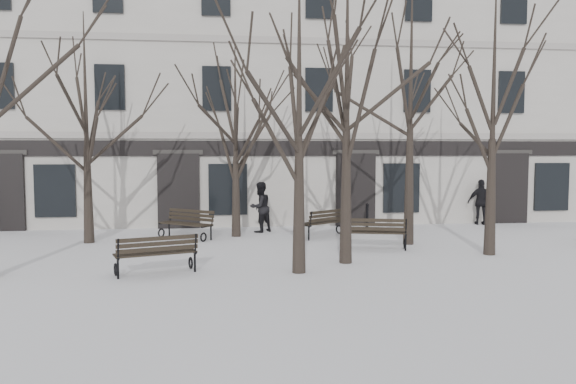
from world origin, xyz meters
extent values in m
plane|color=white|center=(0.00, 0.00, 0.00)|extent=(100.00, 100.00, 0.00)
cube|color=#BBB6AD|center=(0.00, 13.00, 5.50)|extent=(40.00, 10.00, 11.00)
cube|color=#9D9790|center=(0.00, 7.97, 3.60)|extent=(40.00, 0.12, 0.25)
cube|color=#9D9790|center=(0.00, 7.97, 7.30)|extent=(40.00, 0.12, 0.25)
cube|color=black|center=(0.00, 7.96, 3.10)|extent=(40.00, 0.10, 0.60)
cube|color=black|center=(-10.00, 7.94, 1.45)|extent=(1.60, 0.22, 2.90)
cube|color=#2D2B28|center=(-10.00, 7.90, 2.95)|extent=(1.90, 0.08, 0.18)
cube|color=black|center=(-8.10, 7.95, 1.50)|extent=(1.50, 0.14, 2.00)
cube|color=black|center=(-3.50, 7.94, 1.45)|extent=(1.60, 0.22, 2.90)
cube|color=#2D2B28|center=(-3.50, 7.90, 2.95)|extent=(1.90, 0.08, 0.18)
cube|color=black|center=(-1.60, 7.95, 1.50)|extent=(1.50, 0.14, 2.00)
cube|color=black|center=(3.50, 7.94, 1.45)|extent=(1.60, 0.22, 2.90)
cube|color=#2D2B28|center=(3.50, 7.90, 2.95)|extent=(1.90, 0.08, 0.18)
cube|color=black|center=(5.40, 7.95, 1.50)|extent=(1.50, 0.14, 2.00)
cube|color=black|center=(10.00, 7.94, 1.45)|extent=(1.60, 0.22, 2.90)
cube|color=#2D2B28|center=(10.00, 7.90, 2.95)|extent=(1.90, 0.08, 0.18)
cube|color=black|center=(11.90, 7.95, 1.50)|extent=(1.50, 0.14, 2.00)
cube|color=black|center=(-6.00, 7.95, 5.40)|extent=(1.10, 0.14, 1.70)
cube|color=black|center=(-2.00, 7.95, 5.40)|extent=(1.10, 0.14, 1.70)
cube|color=black|center=(2.00, 7.95, 5.40)|extent=(1.10, 0.14, 1.70)
cube|color=black|center=(6.00, 7.95, 5.40)|extent=(1.10, 0.14, 1.70)
cube|color=black|center=(6.00, 7.95, 9.00)|extent=(1.10, 0.14, 1.70)
cube|color=black|center=(10.00, 7.95, 5.40)|extent=(1.10, 0.14, 1.70)
cube|color=black|center=(10.00, 7.95, 9.00)|extent=(1.10, 0.14, 1.70)
cone|color=black|center=(0.06, -0.49, 1.61)|extent=(0.34, 0.34, 3.21)
cone|color=black|center=(1.47, 0.56, 1.77)|extent=(0.34, 0.34, 3.54)
cone|color=black|center=(5.88, 1.25, 1.67)|extent=(0.34, 0.34, 3.34)
cone|color=black|center=(-6.17, 4.78, 1.56)|extent=(0.34, 0.34, 3.13)
cone|color=black|center=(-1.34, 5.59, 1.39)|extent=(0.34, 0.34, 2.79)
cone|color=black|center=(4.14, 3.29, 1.85)|extent=(0.34, 0.34, 3.71)
torus|color=black|center=(-2.63, 0.27, 0.15)|extent=(0.15, 0.32, 0.32)
cylinder|color=black|center=(-2.50, -0.10, 0.25)|extent=(0.05, 0.05, 0.49)
cube|color=black|center=(-2.57, 0.08, 0.49)|extent=(0.24, 0.59, 0.05)
torus|color=black|center=(-4.39, -0.32, 0.15)|extent=(0.15, 0.32, 0.32)
cylinder|color=black|center=(-4.26, -0.69, 0.25)|extent=(0.05, 0.05, 0.49)
cube|color=black|center=(-4.32, -0.51, 0.49)|extent=(0.24, 0.59, 0.05)
cube|color=black|center=(-3.52, 0.01, 0.51)|extent=(1.89, 0.72, 0.04)
cube|color=black|center=(-3.47, -0.13, 0.51)|extent=(1.89, 0.72, 0.04)
cube|color=black|center=(-3.43, -0.27, 0.51)|extent=(1.89, 0.72, 0.04)
cube|color=black|center=(-3.38, -0.42, 0.51)|extent=(1.89, 0.72, 0.04)
cube|color=black|center=(-3.36, -0.46, 0.65)|extent=(1.87, 0.66, 0.10)
cube|color=black|center=(-3.36, -0.48, 0.79)|extent=(1.87, 0.66, 0.10)
cube|color=black|center=(-3.35, -0.51, 0.92)|extent=(1.87, 0.66, 0.10)
cylinder|color=black|center=(-2.48, -0.19, 0.71)|extent=(0.09, 0.16, 0.54)
cylinder|color=black|center=(-4.23, -0.78, 0.71)|extent=(0.09, 0.16, 0.54)
torus|color=black|center=(3.76, 2.51, 0.15)|extent=(0.13, 0.32, 0.32)
cylinder|color=black|center=(3.66, 2.12, 0.25)|extent=(0.06, 0.06, 0.50)
cube|color=black|center=(3.71, 2.32, 0.50)|extent=(0.20, 0.60, 0.06)
torus|color=black|center=(1.94, 2.97, 0.15)|extent=(0.13, 0.32, 0.32)
cylinder|color=black|center=(1.84, 2.59, 0.25)|extent=(0.06, 0.06, 0.50)
cube|color=black|center=(1.89, 2.78, 0.50)|extent=(0.20, 0.60, 0.06)
cube|color=black|center=(2.86, 2.78, 0.52)|extent=(1.95, 0.59, 0.04)
cube|color=black|center=(2.82, 2.63, 0.52)|extent=(1.95, 0.59, 0.04)
cube|color=black|center=(2.78, 2.48, 0.52)|extent=(1.95, 0.59, 0.04)
cube|color=black|center=(2.74, 2.33, 0.52)|extent=(1.95, 0.59, 0.04)
cube|color=black|center=(2.73, 2.29, 0.66)|extent=(1.93, 0.53, 0.10)
cube|color=black|center=(2.73, 2.27, 0.79)|extent=(1.93, 0.53, 0.10)
cube|color=black|center=(2.72, 2.25, 0.93)|extent=(1.93, 0.53, 0.10)
cylinder|color=black|center=(3.64, 2.04, 0.72)|extent=(0.08, 0.16, 0.55)
cylinder|color=black|center=(1.82, 2.50, 0.72)|extent=(0.08, 0.16, 0.55)
torus|color=black|center=(-3.94, 5.66, 0.15)|extent=(0.24, 0.29, 0.32)
cylinder|color=black|center=(-3.70, 5.98, 0.25)|extent=(0.06, 0.06, 0.50)
cube|color=black|center=(-3.82, 5.82, 0.50)|extent=(0.41, 0.52, 0.06)
torus|color=black|center=(-2.45, 4.52, 0.15)|extent=(0.24, 0.29, 0.32)
cylinder|color=black|center=(-2.21, 4.84, 0.25)|extent=(0.06, 0.06, 0.50)
cube|color=black|center=(-2.33, 4.68, 0.50)|extent=(0.41, 0.52, 0.06)
cube|color=black|center=(-3.22, 5.06, 0.52)|extent=(1.64, 1.28, 0.04)
cube|color=black|center=(-3.13, 5.18, 0.52)|extent=(1.64, 1.28, 0.04)
cube|color=black|center=(-3.03, 5.30, 0.52)|extent=(1.64, 1.28, 0.04)
cube|color=black|center=(-2.94, 5.43, 0.52)|extent=(1.64, 1.28, 0.04)
cube|color=black|center=(-2.91, 5.46, 0.66)|extent=(1.60, 1.24, 0.10)
cube|color=black|center=(-2.90, 5.48, 0.79)|extent=(1.60, 1.24, 0.10)
cube|color=black|center=(-2.88, 5.50, 0.93)|extent=(1.60, 1.24, 0.10)
cylinder|color=black|center=(-3.64, 6.05, 0.72)|extent=(0.13, 0.15, 0.55)
cylinder|color=black|center=(-2.15, 4.91, 0.72)|extent=(0.13, 0.15, 0.55)
torus|color=black|center=(2.39, 5.78, 0.16)|extent=(0.23, 0.30, 0.32)
cylinder|color=black|center=(2.61, 5.45, 0.25)|extent=(0.06, 0.06, 0.50)
cube|color=black|center=(2.50, 5.61, 0.50)|extent=(0.39, 0.53, 0.06)
torus|color=black|center=(0.83, 4.71, 0.16)|extent=(0.23, 0.30, 0.32)
cylinder|color=black|center=(1.06, 4.38, 0.25)|extent=(0.06, 0.06, 0.50)
cube|color=black|center=(0.94, 4.54, 0.50)|extent=(0.39, 0.53, 0.06)
cube|color=black|center=(1.58, 5.28, 0.52)|extent=(1.70, 1.22, 0.04)
cube|color=black|center=(1.67, 5.15, 0.52)|extent=(1.70, 1.22, 0.04)
cube|color=black|center=(1.76, 5.02, 0.52)|extent=(1.70, 1.22, 0.04)
cube|color=black|center=(1.85, 4.89, 0.52)|extent=(1.70, 1.22, 0.04)
cube|color=black|center=(1.87, 4.86, 0.67)|extent=(1.67, 1.17, 0.10)
cube|color=black|center=(1.89, 4.84, 0.80)|extent=(1.67, 1.17, 0.10)
cube|color=black|center=(1.90, 4.82, 0.93)|extent=(1.67, 1.17, 0.10)
cylinder|color=black|center=(2.66, 5.37, 0.72)|extent=(0.13, 0.16, 0.55)
cylinder|color=black|center=(1.11, 4.30, 0.72)|extent=(0.13, 0.16, 0.55)
cylinder|color=black|center=(0.91, 6.43, 0.54)|extent=(0.13, 0.13, 1.07)
sphere|color=black|center=(0.91, 6.43, 1.09)|extent=(0.15, 0.15, 0.15)
cylinder|color=black|center=(3.72, 6.89, 0.45)|extent=(0.11, 0.11, 0.91)
sphere|color=black|center=(3.72, 6.89, 0.93)|extent=(0.13, 0.13, 0.13)
imported|color=black|center=(-0.43, 6.50, 0.00)|extent=(1.15, 1.11, 1.86)
imported|color=black|center=(8.66, 7.58, 0.00)|extent=(1.16, 0.69, 1.84)
camera|label=1|loc=(-1.80, -14.07, 3.02)|focal=35.00mm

